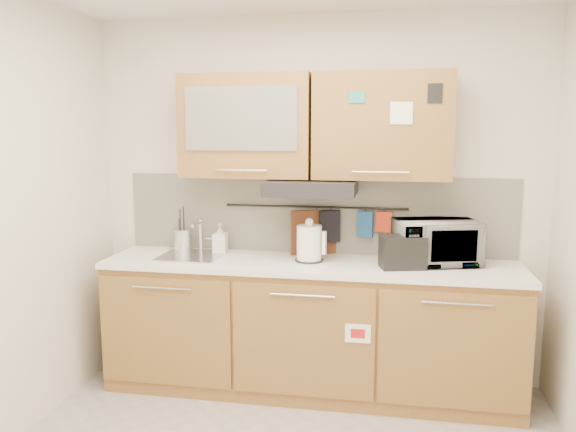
% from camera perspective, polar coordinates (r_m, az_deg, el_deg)
% --- Properties ---
extents(wall_back, '(3.20, 0.00, 3.20)m').
position_cam_1_polar(wall_back, '(4.06, 2.87, 1.57)').
color(wall_back, silver).
rests_on(wall_back, ground).
extents(base_cabinet, '(2.80, 0.64, 0.88)m').
position_cam_1_polar(base_cabinet, '(3.98, 2.18, -11.88)').
color(base_cabinet, olive).
rests_on(base_cabinet, floor).
extents(countertop, '(2.82, 0.62, 0.04)m').
position_cam_1_polar(countertop, '(3.83, 2.22, -4.95)').
color(countertop, white).
rests_on(countertop, base_cabinet).
extents(backsplash, '(2.80, 0.02, 0.56)m').
position_cam_1_polar(backsplash, '(4.06, 2.84, 0.15)').
color(backsplash, silver).
rests_on(backsplash, countertop).
extents(upper_cabinets, '(1.82, 0.37, 0.70)m').
position_cam_1_polar(upper_cabinets, '(3.85, 2.51, 9.10)').
color(upper_cabinets, olive).
rests_on(upper_cabinets, wall_back).
extents(range_hood, '(0.60, 0.46, 0.10)m').
position_cam_1_polar(range_hood, '(3.80, 2.39, 2.90)').
color(range_hood, black).
rests_on(range_hood, upper_cabinets).
extents(sink, '(0.42, 0.40, 0.26)m').
position_cam_1_polar(sink, '(4.04, -9.77, -3.98)').
color(sink, silver).
rests_on(sink, countertop).
extents(utensil_rail, '(1.30, 0.02, 0.02)m').
position_cam_1_polar(utensil_rail, '(4.01, 2.77, 0.92)').
color(utensil_rail, black).
rests_on(utensil_rail, backsplash).
extents(utensil_crock, '(0.14, 0.14, 0.33)m').
position_cam_1_polar(utensil_crock, '(4.19, -10.62, -2.40)').
color(utensil_crock, silver).
rests_on(utensil_crock, countertop).
extents(kettle, '(0.22, 0.20, 0.30)m').
position_cam_1_polar(kettle, '(3.81, 2.19, -2.86)').
color(kettle, white).
rests_on(kettle, countertop).
extents(toaster, '(0.31, 0.23, 0.21)m').
position_cam_1_polar(toaster, '(3.70, 11.56, -3.58)').
color(toaster, black).
rests_on(toaster, countertop).
extents(microwave, '(0.61, 0.49, 0.29)m').
position_cam_1_polar(microwave, '(3.87, 14.82, -2.58)').
color(microwave, '#999999').
rests_on(microwave, countertop).
extents(soap_bottle, '(0.10, 0.10, 0.22)m').
position_cam_1_polar(soap_bottle, '(4.10, -6.92, -2.27)').
color(soap_bottle, '#999999').
rests_on(soap_bottle, countertop).
extents(cutting_board, '(0.35, 0.17, 0.46)m').
position_cam_1_polar(cutting_board, '(4.04, 2.88, -2.62)').
color(cutting_board, brown).
rests_on(cutting_board, utensil_rail).
extents(oven_mitt, '(0.11, 0.05, 0.18)m').
position_cam_1_polar(oven_mitt, '(3.99, 7.84, -0.83)').
color(oven_mitt, navy).
rests_on(oven_mitt, utensil_rail).
extents(dark_pouch, '(0.15, 0.10, 0.23)m').
position_cam_1_polar(dark_pouch, '(4.01, 4.28, -1.04)').
color(dark_pouch, black).
rests_on(dark_pouch, utensil_rail).
extents(pot_holder, '(0.12, 0.04, 0.14)m').
position_cam_1_polar(pot_holder, '(3.98, 9.70, -0.59)').
color(pot_holder, red).
rests_on(pot_holder, utensil_rail).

